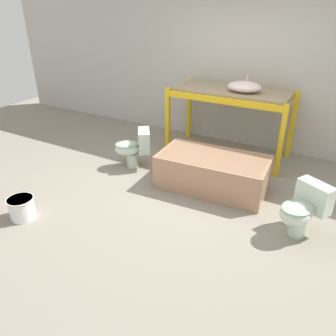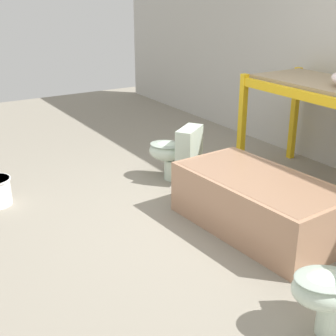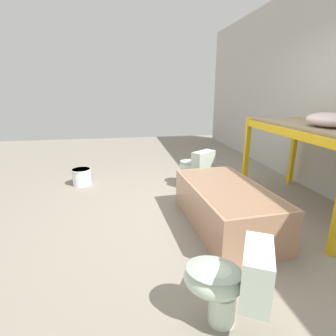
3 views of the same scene
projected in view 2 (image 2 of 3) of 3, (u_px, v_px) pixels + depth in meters
The scene contains 3 objects.
ground_plane at pixel (218, 223), 4.29m from camera, with size 12.00×12.00×0.00m, color gray.
bathtub_main at pixel (258, 200), 4.10m from camera, with size 1.56×0.88×0.49m.
toilet_far at pixel (176, 150), 5.15m from camera, with size 0.66×0.61×0.62m.
Camera 2 is at (3.00, -2.41, 2.02)m, focal length 50.00 mm.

